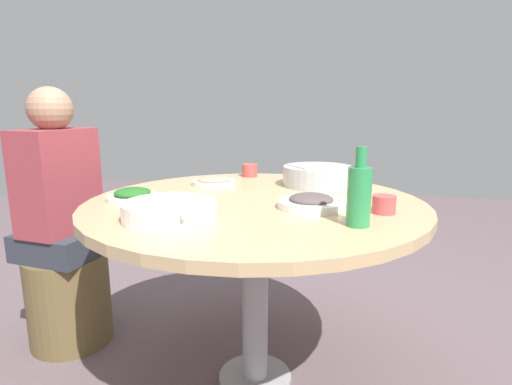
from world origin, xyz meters
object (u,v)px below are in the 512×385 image
(soup_bowl, at_px, (170,211))
(diner_left, at_px, (58,188))
(dish_shrimp, at_px, (214,181))
(tea_cup_far, at_px, (250,170))
(green_bottle, at_px, (359,194))
(tea_cup_near, at_px, (384,204))
(stool_for_diner_left, at_px, (69,298))
(dish_eggplant, at_px, (311,202))
(round_dining_table, at_px, (255,223))
(dish_greens, at_px, (133,195))
(rice_bowl, at_px, (318,176))

(soup_bowl, relative_size, diner_left, 0.38)
(dish_shrimp, distance_m, tea_cup_far, 0.27)
(green_bottle, distance_m, tea_cup_near, 0.20)
(stool_for_diner_left, height_order, diner_left, diner_left)
(diner_left, bearing_deg, stool_for_diner_left, -90.00)
(green_bottle, bearing_deg, tea_cup_near, -25.16)
(dish_eggplant, bearing_deg, dish_shrimp, 55.88)
(dish_eggplant, relative_size, green_bottle, 0.99)
(round_dining_table, distance_m, dish_greens, 0.47)
(round_dining_table, xyz_separation_m, stool_for_diner_left, (0.08, 0.93, -0.46))
(dish_eggplant, xyz_separation_m, green_bottle, (-0.18, -0.16, 0.07))
(dish_greens, distance_m, green_bottle, 0.84)
(rice_bowl, bearing_deg, tea_cup_near, -148.38)
(round_dining_table, relative_size, diner_left, 1.65)
(green_bottle, bearing_deg, stool_for_diner_left, 76.21)
(diner_left, bearing_deg, tea_cup_far, -60.76)
(soup_bowl, xyz_separation_m, tea_cup_far, (0.83, -0.03, 0.00))
(dish_eggplant, height_order, dish_greens, dish_eggplant)
(soup_bowl, relative_size, dish_greens, 1.52)
(dish_eggplant, distance_m, tea_cup_far, 0.68)
(diner_left, bearing_deg, green_bottle, -103.79)
(rice_bowl, distance_m, green_bottle, 0.62)
(dish_shrimp, bearing_deg, dish_eggplant, -124.12)
(tea_cup_near, bearing_deg, round_dining_table, 80.80)
(round_dining_table, height_order, soup_bowl, soup_bowl)
(green_bottle, bearing_deg, dish_shrimp, 51.49)
(green_bottle, distance_m, stool_for_diner_left, 1.49)
(tea_cup_near, xyz_separation_m, stool_for_diner_left, (0.15, 1.39, -0.58))
(rice_bowl, distance_m, dish_shrimp, 0.46)
(soup_bowl, distance_m, green_bottle, 0.57)
(stool_for_diner_left, bearing_deg, green_bottle, -103.79)
(dish_eggplant, distance_m, dish_shrimp, 0.58)
(rice_bowl, relative_size, soup_bowl, 1.05)
(tea_cup_far, height_order, diner_left, diner_left)
(round_dining_table, relative_size, dish_eggplant, 5.42)
(dish_shrimp, relative_size, tea_cup_far, 2.54)
(rice_bowl, relative_size, tea_cup_far, 4.04)
(round_dining_table, relative_size, dish_greens, 6.55)
(rice_bowl, xyz_separation_m, stool_for_diner_left, (-0.27, 1.13, -0.59))
(rice_bowl, bearing_deg, green_bottle, -163.04)
(dish_shrimp, bearing_deg, rice_bowl, -79.04)
(rice_bowl, bearing_deg, dish_shrimp, 100.96)
(dish_eggplant, height_order, dish_shrimp, dish_eggplant)
(round_dining_table, height_order, dish_greens, dish_greens)
(tea_cup_far, bearing_deg, dish_shrimp, 158.00)
(dish_greens, relative_size, green_bottle, 0.82)
(dish_greens, bearing_deg, tea_cup_near, -88.21)
(tea_cup_far, xyz_separation_m, diner_left, (-0.43, 0.77, -0.05))
(round_dining_table, height_order, diner_left, diner_left)
(round_dining_table, xyz_separation_m, soup_bowl, (-0.32, 0.19, 0.12))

